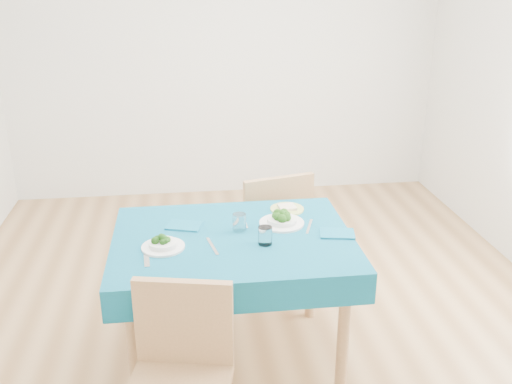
{
  "coord_description": "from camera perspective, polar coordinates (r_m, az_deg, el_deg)",
  "views": [
    {
      "loc": [
        -0.4,
        -3.05,
        2.05
      ],
      "look_at": [
        0.0,
        0.0,
        0.85
      ],
      "focal_mm": 40.0,
      "sensor_mm": 36.0,
      "label": 1
    }
  ],
  "objects": [
    {
      "name": "room_shell",
      "position": [
        3.15,
        -0.0,
        8.47
      ],
      "size": [
        4.02,
        4.52,
        2.73
      ],
      "color": "olive",
      "rests_on": "ground"
    },
    {
      "name": "table",
      "position": [
        3.15,
        -2.23,
        -10.73
      ],
      "size": [
        1.23,
        0.93,
        0.76
      ],
      "primitive_type": "cube",
      "color": "#0A516E",
      "rests_on": "ground"
    },
    {
      "name": "chair_near",
      "position": [
        2.43,
        -8.05,
        -17.64
      ],
      "size": [
        0.51,
        0.54,
        1.06
      ],
      "primitive_type": "cube",
      "rotation": [
        0.0,
        0.0,
        -0.22
      ],
      "color": "#9C7349",
      "rests_on": "ground"
    },
    {
      "name": "chair_far",
      "position": [
        3.81,
        1.01,
        -1.26
      ],
      "size": [
        0.58,
        0.61,
        1.17
      ],
      "primitive_type": "cube",
      "rotation": [
        0.0,
        0.0,
        3.38
      ],
      "color": "#9C7349",
      "rests_on": "ground"
    },
    {
      "name": "bowl_near",
      "position": [
        2.87,
        -9.3,
        -4.97
      ],
      "size": [
        0.22,
        0.22,
        0.07
      ],
      "primitive_type": null,
      "color": "white",
      "rests_on": "table"
    },
    {
      "name": "bowl_far",
      "position": [
        3.09,
        2.6,
        -2.59
      ],
      "size": [
        0.24,
        0.24,
        0.07
      ],
      "primitive_type": null,
      "color": "white",
      "rests_on": "table"
    },
    {
      "name": "fork_near",
      "position": [
        2.8,
        -10.89,
        -6.46
      ],
      "size": [
        0.04,
        0.19,
        0.0
      ],
      "primitive_type": "cube",
      "rotation": [
        0.0,
        0.0,
        0.08
      ],
      "color": "silver",
      "rests_on": "table"
    },
    {
      "name": "knife_near",
      "position": [
        2.87,
        -4.38,
        -5.42
      ],
      "size": [
        0.06,
        0.2,
        0.0
      ],
      "primitive_type": "cube",
      "rotation": [
        0.0,
        0.0,
        0.2
      ],
      "color": "silver",
      "rests_on": "table"
    },
    {
      "name": "fork_far",
      "position": [
        3.14,
        -1.26,
        -2.92
      ],
      "size": [
        0.03,
        0.19,
        0.0
      ],
      "primitive_type": "cube",
      "rotation": [
        0.0,
        0.0,
        0.02
      ],
      "color": "silver",
      "rests_on": "table"
    },
    {
      "name": "knife_far",
      "position": [
        3.09,
        5.35,
        -3.45
      ],
      "size": [
        0.08,
        0.18,
        0.0
      ],
      "primitive_type": "cube",
      "rotation": [
        0.0,
        0.0,
        -0.34
      ],
      "color": "silver",
      "rests_on": "table"
    },
    {
      "name": "napkin_near",
      "position": [
        3.1,
        -7.17,
        -3.36
      ],
      "size": [
        0.21,
        0.18,
        0.01
      ],
      "primitive_type": "cube",
      "rotation": [
        0.0,
        0.0,
        -0.31
      ],
      "color": "#0E5C79",
      "rests_on": "table"
    },
    {
      "name": "napkin_far",
      "position": [
        3.01,
        8.12,
        -4.13
      ],
      "size": [
        0.2,
        0.16,
        0.01
      ],
      "primitive_type": "cube",
      "rotation": [
        0.0,
        0.0,
        -0.19
      ],
      "color": "#0E5C79",
      "rests_on": "table"
    },
    {
      "name": "tumbler_center",
      "position": [
        3.02,
        -1.67,
        -3.03
      ],
      "size": [
        0.07,
        0.07,
        0.09
      ],
      "primitive_type": "cylinder",
      "color": "white",
      "rests_on": "table"
    },
    {
      "name": "tumbler_side",
      "position": [
        2.87,
        0.91,
        -4.38
      ],
      "size": [
        0.07,
        0.07,
        0.09
      ],
      "primitive_type": "cylinder",
      "color": "white",
      "rests_on": "table"
    },
    {
      "name": "side_plate",
      "position": [
        3.29,
        3.13,
        -1.71
      ],
      "size": [
        0.19,
        0.19,
        0.01
      ],
      "primitive_type": "cylinder",
      "color": "#BCC862",
      "rests_on": "table"
    },
    {
      "name": "bread_slice",
      "position": [
        3.29,
        3.13,
        -1.52
      ],
      "size": [
        0.11,
        0.11,
        0.01
      ],
      "primitive_type": "cube",
      "rotation": [
        0.0,
        0.0,
        0.12
      ],
      "color": "beige",
      "rests_on": "side_plate"
    }
  ]
}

